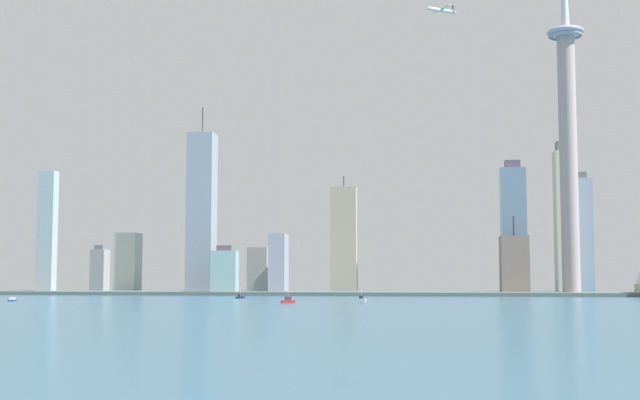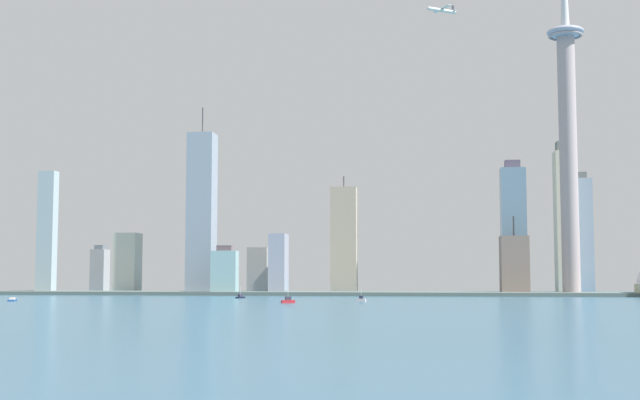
% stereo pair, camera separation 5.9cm
% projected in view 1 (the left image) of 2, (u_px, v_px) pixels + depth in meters
% --- Properties ---
extents(ground_plane, '(6000.00, 6000.00, 0.00)m').
position_uv_depth(ground_plane, '(209.00, 329.00, 338.50)').
color(ground_plane, '#325E78').
extents(waterfront_pier, '(888.16, 48.04, 3.52)m').
position_uv_depth(waterfront_pier, '(335.00, 294.00, 825.17)').
color(waterfront_pier, '#576662').
rests_on(waterfront_pier, ground).
extents(observation_tower, '(36.11, 36.11, 378.11)m').
position_uv_depth(observation_tower, '(568.00, 125.00, 828.05)').
color(observation_tower, '#A9989A').
rests_on(observation_tower, ground).
extents(skyscraper_0, '(27.02, 25.68, 195.10)m').
position_uv_depth(skyscraper_0, '(202.00, 213.00, 879.19)').
color(skyscraper_0, '#909FB1').
rests_on(skyscraper_0, ground).
extents(skyscraper_1, '(26.91, 27.00, 77.82)m').
position_uv_depth(skyscraper_1, '(514.00, 266.00, 831.12)').
color(skyscraper_1, gray).
rests_on(skyscraper_1, ground).
extents(skyscraper_2, '(25.46, 19.22, 138.38)m').
position_uv_depth(skyscraper_2, '(514.00, 229.00, 872.39)').
color(skyscraper_2, '#6E8FA8').
rests_on(skyscraper_2, ground).
extents(skyscraper_4, '(16.69, 19.74, 53.59)m').
position_uv_depth(skyscraper_4, '(100.00, 270.00, 975.00)').
color(skyscraper_4, '#9B9795').
rests_on(skyscraper_4, ground).
extents(skyscraper_5, '(16.64, 27.16, 61.15)m').
position_uv_depth(skyscraper_5, '(278.00, 264.00, 853.47)').
color(skyscraper_5, '#9EA4BA').
rests_on(skyscraper_5, ground).
extents(skyscraper_6, '(24.44, 25.16, 64.38)m').
position_uv_depth(skyscraper_6, '(127.00, 263.00, 905.66)').
color(skyscraper_6, beige).
rests_on(skyscraper_6, ground).
extents(skyscraper_7, '(17.54, 13.07, 127.86)m').
position_uv_depth(skyscraper_7, '(47.00, 232.00, 879.85)').
color(skyscraper_7, '#A1B5BC').
rests_on(skyscraper_7, ground).
extents(skyscraper_8, '(13.01, 24.69, 160.65)m').
position_uv_depth(skyscraper_8, '(562.00, 220.00, 891.59)').
color(skyscraper_8, beige).
rests_on(skyscraper_8, ground).
extents(skyscraper_9, '(21.89, 17.41, 49.42)m').
position_uv_depth(skyscraper_9, '(258.00, 270.00, 917.28)').
color(skyscraper_9, gray).
rests_on(skyscraper_9, ground).
extents(skyscraper_10, '(24.55, 21.18, 130.41)m').
position_uv_depth(skyscraper_10, '(580.00, 235.00, 911.86)').
color(skyscraper_10, '#8B9EB5').
rests_on(skyscraper_10, ground).
extents(skyscraper_11, '(27.09, 21.02, 123.66)m').
position_uv_depth(skyscraper_11, '(344.00, 240.00, 888.77)').
color(skyscraper_11, tan).
rests_on(skyscraper_11, ground).
extents(skyscraper_12, '(25.27, 15.46, 49.00)m').
position_uv_depth(skyscraper_12, '(225.00, 272.00, 835.53)').
color(skyscraper_12, '#96C2C6').
rests_on(skyscraper_12, ground).
extents(skyscraper_13, '(13.15, 16.21, 91.75)m').
position_uv_depth(skyscraper_13, '(202.00, 251.00, 941.68)').
color(skyscraper_13, '#8BACC3').
rests_on(skyscraper_13, ground).
extents(boat_0, '(7.31, 3.47, 9.87)m').
position_uv_depth(boat_0, '(361.00, 299.00, 650.03)').
color(boat_0, white).
rests_on(boat_0, ground).
extents(boat_1, '(10.55, 7.27, 11.72)m').
position_uv_depth(boat_1, '(288.00, 301.00, 620.26)').
color(boat_1, red).
rests_on(boat_1, ground).
extents(boat_2, '(6.83, 11.29, 9.90)m').
position_uv_depth(boat_2, '(240.00, 297.00, 737.51)').
color(boat_2, black).
rests_on(boat_2, ground).
extents(boat_3, '(8.72, 14.15, 2.87)m').
position_uv_depth(boat_3, '(12.00, 300.00, 659.87)').
color(boat_3, navy).
rests_on(boat_3, ground).
extents(airplane, '(29.65, 25.72, 8.48)m').
position_uv_depth(airplane, '(441.00, 10.00, 838.94)').
color(airplane, silver).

